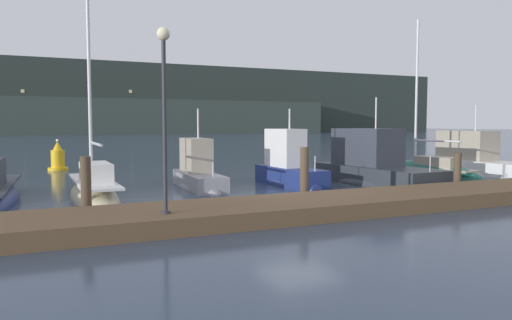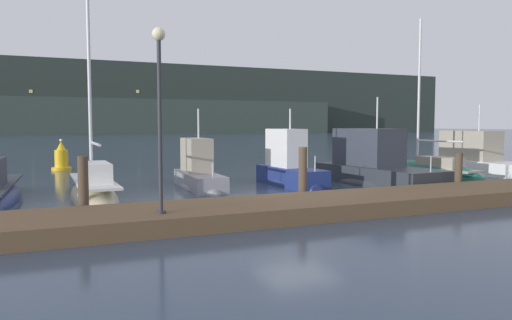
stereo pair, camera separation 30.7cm
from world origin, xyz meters
TOP-DOWN VIEW (x-y plane):
  - ground_plane at (0.00, 0.00)m, footprint 400.00×400.00m
  - dock at (0.00, -2.04)m, footprint 35.42×2.80m
  - mooring_pile_1 at (-6.79, -0.39)m, footprint 0.28×0.28m
  - mooring_pile_2 at (0.00, -0.39)m, footprint 0.28×0.28m
  - mooring_pile_3 at (6.79, -0.39)m, footprint 0.28×0.28m
  - sailboat_berth_3 at (-6.12, 3.65)m, footprint 1.54×6.53m
  - motorboat_berth_4 at (-1.85, 4.97)m, footprint 1.62×4.79m
  - motorboat_berth_5 at (1.96, 4.21)m, footprint 1.55×4.59m
  - motorboat_berth_6 at (5.70, 3.20)m, footprint 2.92×7.12m
  - sailboat_berth_7 at (9.50, 4.21)m, footprint 2.37×6.71m
  - motorboat_berth_8 at (13.38, 4.63)m, footprint 2.23×7.00m
  - channel_buoy at (-6.59, 15.77)m, footprint 1.10×1.10m
  - dock_lamppost at (-5.20, -2.62)m, footprint 0.32×0.32m
  - hillside_backdrop at (-0.01, 125.95)m, footprint 240.00×23.00m

SIDE VIEW (x-z plane):
  - ground_plane at x=0.00m, z-range 0.00..0.00m
  - sailboat_berth_7 at x=9.50m, z-range -4.19..4.36m
  - sailboat_berth_3 at x=-6.12m, z-range -4.42..4.75m
  - dock at x=0.00m, z-range 0.00..0.45m
  - motorboat_berth_4 at x=-1.85m, z-range -1.49..2.24m
  - motorboat_berth_8 at x=13.38m, z-range -1.69..2.51m
  - motorboat_berth_6 at x=5.70m, z-range -1.78..2.64m
  - motorboat_berth_5 at x=1.96m, z-range -1.52..2.38m
  - channel_buoy at x=-6.59m, z-range -0.25..1.53m
  - mooring_pile_3 at x=6.79m, z-range 0.00..1.51m
  - mooring_pile_1 at x=-6.79m, z-range 0.00..1.75m
  - mooring_pile_2 at x=0.00m, z-range 0.00..1.87m
  - dock_lamppost at x=-5.20m, z-range 1.17..5.63m
  - hillside_backdrop at x=-0.01m, z-range -0.75..18.22m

